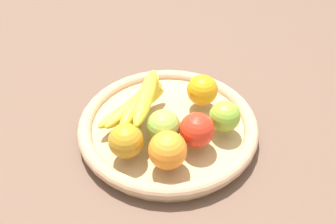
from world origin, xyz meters
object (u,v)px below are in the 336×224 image
(banana_bunch, at_px, (139,102))
(apple_1, at_px, (163,126))
(apple_3, at_px, (197,130))
(apple_2, at_px, (225,116))
(apple_0, at_px, (126,141))
(orange_1, at_px, (202,90))
(orange_0, at_px, (168,150))

(banana_bunch, height_order, apple_1, banana_bunch)
(apple_3, relative_size, apple_2, 1.09)
(apple_3, relative_size, apple_0, 1.03)
(banana_bunch, height_order, apple_0, banana_bunch)
(apple_1, distance_m, apple_0, 0.08)
(banana_bunch, relative_size, apple_0, 2.74)
(apple_1, bearing_deg, orange_1, 166.68)
(orange_1, bearing_deg, apple_1, -13.32)
(apple_1, bearing_deg, banana_bunch, -119.66)
(orange_1, bearing_deg, orange_0, 0.04)
(orange_1, xyz_separation_m, apple_0, (0.21, -0.08, -0.00))
(apple_1, height_order, orange_0, orange_0)
(apple_0, bearing_deg, orange_0, 94.63)
(banana_bunch, height_order, apple_2, banana_bunch)
(orange_1, xyz_separation_m, orange_0, (0.20, 0.00, 0.00))
(apple_0, xyz_separation_m, orange_0, (-0.01, 0.08, 0.00))
(orange_1, height_order, apple_0, same)
(apple_3, height_order, orange_0, orange_0)
(apple_3, bearing_deg, apple_2, 148.59)
(apple_1, xyz_separation_m, apple_0, (0.07, -0.05, 0.00))
(orange_1, relative_size, banana_bunch, 0.37)
(banana_bunch, relative_size, orange_0, 2.58)
(orange_1, height_order, apple_3, apple_3)
(orange_0, bearing_deg, apple_3, 156.70)
(orange_1, xyz_separation_m, apple_1, (0.14, -0.03, -0.00))
(apple_2, bearing_deg, orange_0, -27.20)
(banana_bunch, distance_m, apple_2, 0.19)
(apple_2, bearing_deg, apple_1, -52.87)
(apple_2, bearing_deg, banana_bunch, -78.99)
(apple_3, bearing_deg, banana_bunch, -101.21)
(banana_bunch, relative_size, apple_3, 2.68)
(apple_1, distance_m, apple_2, 0.13)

